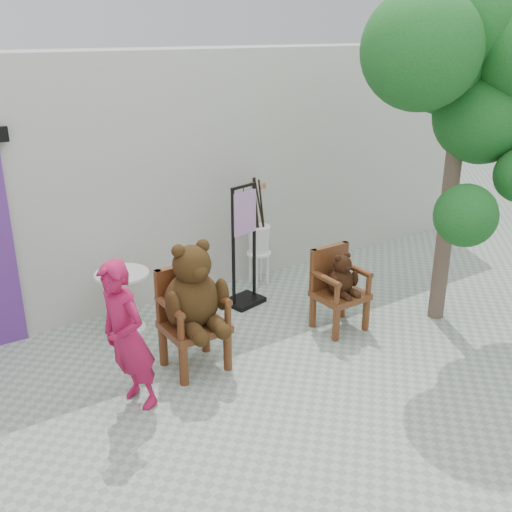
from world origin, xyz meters
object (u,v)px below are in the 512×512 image
at_px(cafe_table, 124,295).
at_px(tree, 467,68).
at_px(chair_small, 339,282).
at_px(person, 127,337).
at_px(stool_bucket, 259,239).
at_px(chair_big, 193,299).
at_px(display_stand, 244,260).

distance_m(cafe_table, tree, 4.37).
relative_size(chair_small, cafe_table, 1.33).
relative_size(person, stool_bucket, 0.99).
xyz_separation_m(chair_big, person, (-0.81, -0.29, -0.03)).
bearing_deg(tree, chair_big, 167.58).
bearing_deg(tree, chair_small, 156.75).
distance_m(display_stand, stool_bucket, 0.63).
bearing_deg(display_stand, stool_bucket, 26.77).
distance_m(cafe_table, stool_bucket, 2.01).
height_order(chair_small, cafe_table, chair_small).
xyz_separation_m(stool_bucket, tree, (1.20, -2.01, 2.20)).
bearing_deg(display_stand, cafe_table, 161.21).
distance_m(person, stool_bucket, 3.03).
relative_size(stool_bucket, tree, 0.38).
xyz_separation_m(chair_small, display_stand, (-0.53, 1.12, 0.03)).
distance_m(stool_bucket, tree, 3.21).
bearing_deg(person, chair_big, 94.56).
bearing_deg(stool_bucket, cafe_table, -173.35).
bearing_deg(tree, person, 174.64).
distance_m(chair_big, tree, 3.64).
bearing_deg(stool_bucket, display_stand, -140.73).
bearing_deg(stool_bucket, tree, -59.28).
height_order(person, display_stand, display_stand).
xyz_separation_m(person, display_stand, (2.04, 1.27, -0.14)).
distance_m(chair_small, display_stand, 1.24).
xyz_separation_m(chair_big, stool_bucket, (1.72, 1.37, -0.11)).
relative_size(chair_small, stool_bucket, 0.65).
bearing_deg(stool_bucket, chair_big, -141.36).
bearing_deg(tree, stool_bucket, 120.72).
relative_size(chair_big, cafe_table, 1.91).
bearing_deg(display_stand, tree, -56.33).
bearing_deg(display_stand, chair_big, -154.11).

